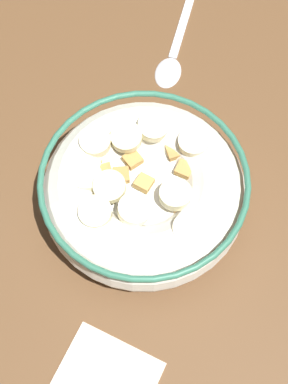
{
  "coord_description": "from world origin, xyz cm",
  "views": [
    {
      "loc": [
        13.61,
        16.84,
        48.49
      ],
      "look_at": [
        0.0,
        0.0,
        3.0
      ],
      "focal_mm": 48.81,
      "sensor_mm": 36.0,
      "label": 1
    }
  ],
  "objects": [
    {
      "name": "ground_plane",
      "position": [
        0.0,
        0.0,
        -1.0
      ],
      "size": [
        118.9,
        118.9,
        2.0
      ],
      "primitive_type": "cube",
      "color": "brown"
    },
    {
      "name": "cereal_bowl",
      "position": [
        0.01,
        -0.03,
        3.39
      ],
      "size": [
        19.63,
        19.63,
        6.92
      ],
      "color": "silver",
      "rests_on": "ground_plane"
    },
    {
      "name": "spoon",
      "position": [
        -14.19,
        -12.36,
        0.34
      ],
      "size": [
        13.1,
        10.35,
        0.8
      ],
      "color": "silver",
      "rests_on": "ground_plane"
    }
  ]
}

